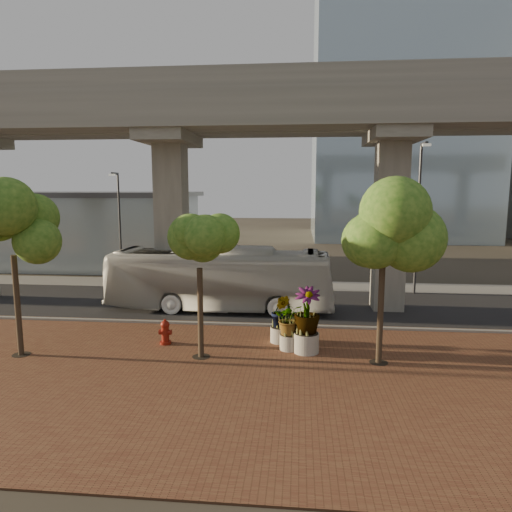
# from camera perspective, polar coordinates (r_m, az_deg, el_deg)

# --- Properties ---
(ground) EXTENTS (160.00, 160.00, 0.00)m
(ground) POSITION_cam_1_polar(r_m,az_deg,el_deg) (24.05, 2.51, -7.49)
(ground) COLOR #312D24
(ground) RESTS_ON ground
(brick_plaza) EXTENTS (70.00, 13.00, 0.06)m
(brick_plaza) POSITION_cam_1_polar(r_m,az_deg,el_deg) (16.51, 1.01, -15.00)
(brick_plaza) COLOR brown
(brick_plaza) RESTS_ON ground
(asphalt_road) EXTENTS (90.00, 8.00, 0.04)m
(asphalt_road) POSITION_cam_1_polar(r_m,az_deg,el_deg) (25.98, 2.74, -6.24)
(asphalt_road) COLOR black
(asphalt_road) RESTS_ON ground
(curb_strip) EXTENTS (70.00, 0.25, 0.16)m
(curb_strip) POSITION_cam_1_polar(r_m,az_deg,el_deg) (22.12, 2.24, -8.71)
(curb_strip) COLOR gray
(curb_strip) RESTS_ON ground
(far_sidewalk) EXTENTS (90.00, 3.00, 0.06)m
(far_sidewalk) POSITION_cam_1_polar(r_m,az_deg,el_deg) (31.32, 3.22, -3.68)
(far_sidewalk) COLOR gray
(far_sidewalk) RESTS_ON ground
(transit_viaduct) EXTENTS (72.00, 5.60, 12.40)m
(transit_viaduct) POSITION_cam_1_polar(r_m,az_deg,el_deg) (25.14, 2.86, 10.00)
(transit_viaduct) COLOR gray
(transit_viaduct) RESTS_ON ground
(station_pavilion) EXTENTS (23.00, 13.00, 6.30)m
(station_pavilion) POSITION_cam_1_polar(r_m,az_deg,el_deg) (44.59, -22.93, 3.42)
(station_pavilion) COLOR #B1C3CB
(station_pavilion) RESTS_ON ground
(transit_bus) EXTENTS (12.28, 3.11, 3.41)m
(transit_bus) POSITION_cam_1_polar(r_m,az_deg,el_deg) (24.86, -4.51, -2.94)
(transit_bus) COLOR silver
(transit_bus) RESTS_ON ground
(fire_hydrant) EXTENTS (0.54, 0.48, 1.07)m
(fire_hydrant) POSITION_cam_1_polar(r_m,az_deg,el_deg) (19.94, -11.28, -9.30)
(fire_hydrant) COLOR maroon
(fire_hydrant) RESTS_ON ground
(planter_front) EXTENTS (1.78, 1.78, 1.96)m
(planter_front) POSITION_cam_1_polar(r_m,az_deg,el_deg) (18.78, 4.22, -8.14)
(planter_front) COLOR #A6A296
(planter_front) RESTS_ON ground
(planter_right) EXTENTS (2.49, 2.49, 2.66)m
(planter_right) POSITION_cam_1_polar(r_m,az_deg,el_deg) (18.41, 6.37, -7.14)
(planter_right) COLOR #9F9B8F
(planter_right) RESTS_ON ground
(planter_left) EXTENTS (1.89, 1.89, 2.08)m
(planter_left) POSITION_cam_1_polar(r_m,az_deg,el_deg) (19.61, 3.06, -7.18)
(planter_left) COLOR #9B978C
(planter_left) RESTS_ON ground
(street_tree_far_west) EXTENTS (3.81, 3.81, 6.86)m
(street_tree_far_west) POSITION_cam_1_polar(r_m,az_deg,el_deg) (19.73, -28.26, 3.25)
(street_tree_far_west) COLOR #403024
(street_tree_far_west) RESTS_ON ground
(street_tree_near_west) EXTENTS (3.13, 3.13, 5.88)m
(street_tree_near_west) POSITION_cam_1_polar(r_m,az_deg,el_deg) (17.37, -7.12, 1.39)
(street_tree_near_west) COLOR #403024
(street_tree_near_west) RESTS_ON ground
(street_tree_near_east) EXTENTS (3.87, 3.87, 6.91)m
(street_tree_near_east) POSITION_cam_1_polar(r_m,az_deg,el_deg) (17.20, 15.71, 3.41)
(street_tree_near_east) COLOR #403024
(street_tree_near_east) RESTS_ON ground
(streetlamp_west) EXTENTS (0.38, 1.10, 7.60)m
(streetlamp_west) POSITION_cam_1_polar(r_m,az_deg,el_deg) (32.15, -16.74, 4.23)
(streetlamp_west) COLOR #2A2B2E
(streetlamp_west) RESTS_ON ground
(streetlamp_east) EXTENTS (0.46, 1.34, 9.26)m
(streetlamp_east) POSITION_cam_1_polar(r_m,az_deg,el_deg) (29.81, 19.69, 5.64)
(streetlamp_east) COLOR #313237
(streetlamp_east) RESTS_ON ground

